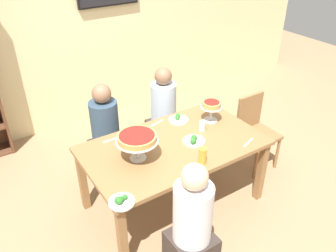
# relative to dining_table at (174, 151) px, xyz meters

# --- Properties ---
(ground_plane) EXTENTS (12.00, 12.00, 0.00)m
(ground_plane) POSITION_rel_dining_table_xyz_m (0.00, 0.00, -0.66)
(ground_plane) COLOR #9E7A56
(rear_partition) EXTENTS (8.00, 0.12, 2.80)m
(rear_partition) POSITION_rel_dining_table_xyz_m (0.00, 2.20, 0.74)
(rear_partition) COLOR beige
(rear_partition) RESTS_ON ground_plane
(dining_table) EXTENTS (1.71, 0.99, 0.74)m
(dining_table) POSITION_rel_dining_table_xyz_m (0.00, 0.00, 0.00)
(dining_table) COLOR olive
(dining_table) RESTS_ON ground_plane
(diner_far_left) EXTENTS (0.34, 0.34, 1.15)m
(diner_far_left) POSITION_rel_dining_table_xyz_m (-0.36, 0.78, -0.17)
(diner_far_left) COLOR #382D28
(diner_far_left) RESTS_ON ground_plane
(diner_near_left) EXTENTS (0.34, 0.34, 1.15)m
(diner_near_left) POSITION_rel_dining_table_xyz_m (-0.36, -0.79, -0.17)
(diner_near_left) COLOR #382D28
(diner_near_left) RESTS_ON ground_plane
(diner_far_right) EXTENTS (0.34, 0.34, 1.15)m
(diner_far_right) POSITION_rel_dining_table_xyz_m (0.40, 0.81, -0.17)
(diner_far_right) COLOR #382D28
(diner_far_right) RESTS_ON ground_plane
(chair_head_east) EXTENTS (0.40, 0.40, 0.87)m
(chair_head_east) POSITION_rel_dining_table_xyz_m (1.17, 0.06, -0.17)
(chair_head_east) COLOR olive
(chair_head_east) RESTS_ON ground_plane
(deep_dish_pizza_stand) EXTENTS (0.37, 0.37, 0.25)m
(deep_dish_pizza_stand) POSITION_rel_dining_table_xyz_m (-0.39, -0.01, 0.29)
(deep_dish_pizza_stand) COLOR silver
(deep_dish_pizza_stand) RESTS_ON dining_table
(personal_pizza_stand) EXTENTS (0.23, 0.23, 0.23)m
(personal_pizza_stand) POSITION_rel_dining_table_xyz_m (0.57, 0.15, 0.25)
(personal_pizza_stand) COLOR silver
(personal_pizza_stand) RESTS_ON dining_table
(salad_plate_near_diner) EXTENTS (0.21, 0.21, 0.07)m
(salad_plate_near_diner) POSITION_rel_dining_table_xyz_m (0.18, -0.08, 0.11)
(salad_plate_near_diner) COLOR white
(salad_plate_near_diner) RESTS_ON dining_table
(salad_plate_far_diner) EXTENTS (0.21, 0.21, 0.07)m
(salad_plate_far_diner) POSITION_rel_dining_table_xyz_m (0.29, 0.34, 0.10)
(salad_plate_far_diner) COLOR white
(salad_plate_far_diner) RESTS_ON dining_table
(salad_plate_spare) EXTENTS (0.20, 0.20, 0.07)m
(salad_plate_spare) POSITION_rel_dining_table_xyz_m (-0.77, -0.44, 0.11)
(salad_plate_spare) COLOR white
(salad_plate_spare) RESTS_ON dining_table
(beer_glass_amber_tall) EXTENTS (0.07, 0.07, 0.15)m
(beer_glass_amber_tall) POSITION_rel_dining_table_xyz_m (0.05, -0.38, 0.16)
(beer_glass_amber_tall) COLOR gold
(beer_glass_amber_tall) RESTS_ON dining_table
(water_glass_clear_near) EXTENTS (0.06, 0.06, 0.10)m
(water_glass_clear_near) POSITION_rel_dining_table_xyz_m (0.38, 0.05, 0.13)
(water_glass_clear_near) COLOR white
(water_glass_clear_near) RESTS_ON dining_table
(cutlery_fork_near) EXTENTS (0.18, 0.07, 0.00)m
(cutlery_fork_near) POSITION_rel_dining_table_xyz_m (0.61, -0.37, 0.09)
(cutlery_fork_near) COLOR silver
(cutlery_fork_near) RESTS_ON dining_table
(cutlery_knife_near) EXTENTS (0.18, 0.02, 0.00)m
(cutlery_knife_near) POSITION_rel_dining_table_xyz_m (-0.47, 0.39, 0.09)
(cutlery_knife_near) COLOR silver
(cutlery_knife_near) RESTS_ON dining_table
(cutlery_fork_far) EXTENTS (0.18, 0.06, 0.00)m
(cutlery_fork_far) POSITION_rel_dining_table_xyz_m (0.06, 0.41, 0.09)
(cutlery_fork_far) COLOR silver
(cutlery_fork_far) RESTS_ON dining_table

